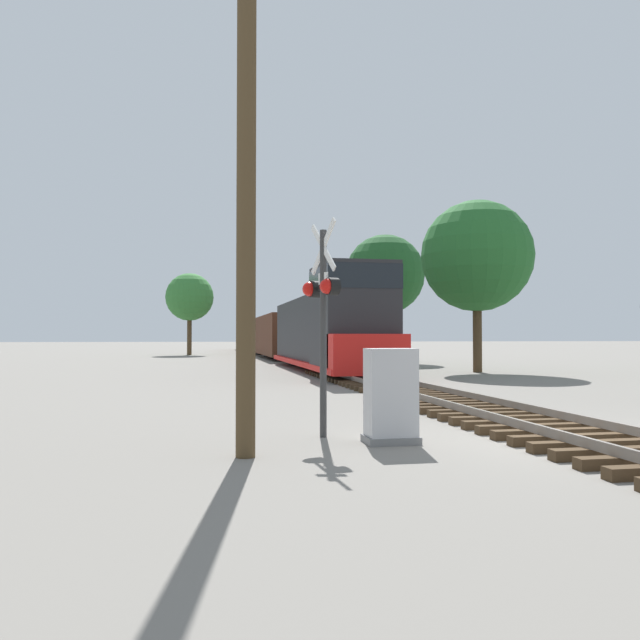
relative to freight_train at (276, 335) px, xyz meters
name	(u,v)px	position (x,y,z in m)	size (l,w,h in m)	color
ground_plane	(573,441)	(0.00, -42.16, -1.89)	(400.00, 400.00, 0.00)	slate
rail_track_bed	(573,433)	(0.00, -42.16, -1.75)	(2.60, 160.00, 0.31)	#42301E
freight_train	(276,335)	(0.00, 0.00, 0.00)	(2.99, 63.32, 4.70)	#232326
crossing_signal_near	(322,303)	(-4.06, -40.99, 0.45)	(0.54, 1.01, 3.78)	#333333
relay_cabinet	(391,396)	(-3.07, -41.80, -1.12)	(0.87, 0.61, 1.55)	slate
utility_pole	(246,169)	(-5.49, -42.55, 2.32)	(1.80, 0.29, 8.15)	#4C3A23
tree_far_right	(477,256)	(7.15, -23.20, 3.79)	(5.45, 5.45, 8.43)	#473521
tree_mid_background	(385,274)	(6.01, -11.42, 4.04)	(5.33, 5.33, 8.60)	#473521
tree_deep_background	(190,297)	(-7.22, 8.51, 3.58)	(4.50, 4.50, 7.75)	#473521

